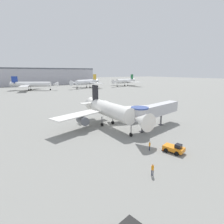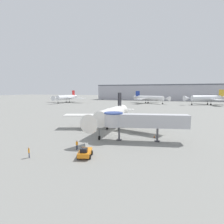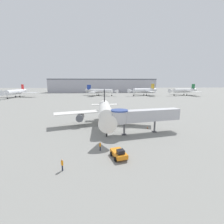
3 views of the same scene
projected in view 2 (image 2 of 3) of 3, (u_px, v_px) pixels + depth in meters
name	position (u px, v px, depth m)	size (l,w,h in m)	color
ground_plane	(112.00, 132.00, 46.69)	(800.00, 800.00, 0.00)	gray
main_airplane	(111.00, 115.00, 46.89)	(30.23, 25.53, 10.39)	white
jet_bridge	(139.00, 120.00, 37.82)	(17.95, 6.29, 6.22)	#B7B7BC
pushback_tug_orange	(85.00, 152.00, 28.86)	(2.86, 3.92, 1.73)	orange
traffic_cone_near_nose	(83.00, 151.00, 30.72)	(0.49, 0.49, 0.80)	black
traffic_cone_starboard_wing	(154.00, 136.00, 40.98)	(0.41, 0.41, 0.68)	black
ground_crew_marshaller	(29.00, 152.00, 28.49)	(0.37, 0.39, 1.78)	#1E2338
ground_crew_wing_walker	(77.00, 144.00, 32.58)	(0.32, 0.38, 1.72)	#1E2338
background_jet_blue_tail	(149.00, 98.00, 153.57)	(34.10, 30.79, 10.88)	white
background_jet_gold_tail	(207.00, 98.00, 137.63)	(33.62, 31.57, 12.06)	silver
background_jet_red_tail	(66.00, 97.00, 162.24)	(37.45, 37.80, 11.43)	silver
terminal_building	(158.00, 92.00, 210.17)	(146.54, 24.50, 18.53)	#A8A8B2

